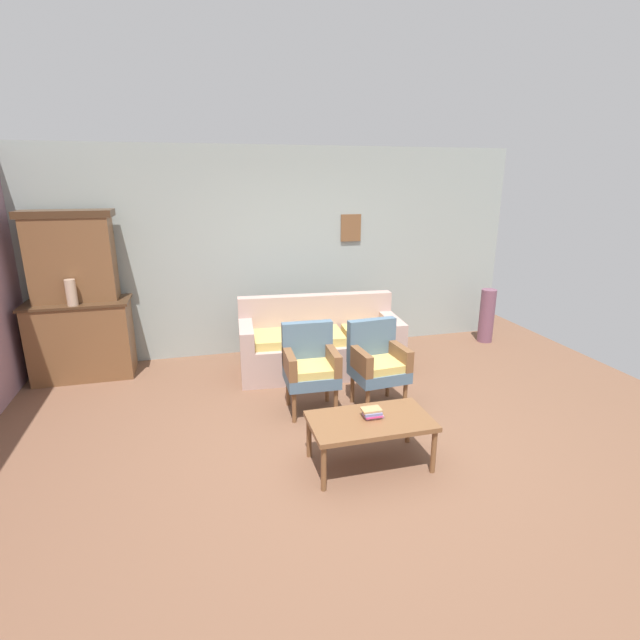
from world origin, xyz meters
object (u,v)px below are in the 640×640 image
object	(u,v)px
vase_on_cabinet	(71,293)
floor_vase_by_wall	(487,316)
side_cabinet	(82,339)
book_stack_on_table	(372,413)
floral_couch	(320,345)
coffee_table	(370,424)
armchair_row_middle	(377,360)
armchair_near_cabinet	(310,364)

from	to	relation	value
vase_on_cabinet	floor_vase_by_wall	xyz separation A→B (m)	(5.38, 0.08, -0.69)
side_cabinet	vase_on_cabinet	distance (m)	0.64
side_cabinet	book_stack_on_table	size ratio (longest dim) A/B	6.55
floral_couch	coffee_table	distance (m)	2.09
coffee_table	floor_vase_by_wall	bearing A→B (deg)	42.63
armchair_row_middle	floor_vase_by_wall	bearing A→B (deg)	33.38
side_cabinet	vase_on_cabinet	bearing A→B (deg)	-89.70
side_cabinet	armchair_near_cabinet	distance (m)	2.86
floral_couch	armchair_near_cabinet	xyz separation A→B (m)	(-0.36, -0.99, 0.17)
side_cabinet	floral_couch	size ratio (longest dim) A/B	0.58
armchair_row_middle	floor_vase_by_wall	xyz separation A→B (m)	(2.28, 1.50, -0.11)
book_stack_on_table	armchair_row_middle	bearing A→B (deg)	66.66
armchair_row_middle	floor_vase_by_wall	size ratio (longest dim) A/B	1.16
side_cabinet	book_stack_on_table	world-z (taller)	side_cabinet
side_cabinet	floral_couch	distance (m)	2.83
vase_on_cabinet	side_cabinet	bearing A→B (deg)	90.30
side_cabinet	armchair_near_cabinet	size ratio (longest dim) A/B	1.28
side_cabinet	coffee_table	xyz separation A→B (m)	(2.65, -2.62, -0.09)
floral_couch	armchair_row_middle	distance (m)	1.13
armchair_row_middle	coffee_table	bearing A→B (deg)	-114.00
coffee_table	vase_on_cabinet	bearing A→B (deg)	137.48
coffee_table	floor_vase_by_wall	size ratio (longest dim) A/B	1.29
floral_couch	coffee_table	size ratio (longest dim) A/B	1.99
vase_on_cabinet	armchair_near_cabinet	xyz separation A→B (m)	(2.41, -1.34, -0.58)
vase_on_cabinet	floor_vase_by_wall	world-z (taller)	vase_on_cabinet
side_cabinet	floor_vase_by_wall	xyz separation A→B (m)	(5.39, -0.10, -0.08)
armchair_row_middle	floor_vase_by_wall	world-z (taller)	armchair_row_middle
book_stack_on_table	floor_vase_by_wall	distance (m)	3.68
armchair_row_middle	book_stack_on_table	xyz separation A→B (m)	(-0.43, -0.99, -0.04)
armchair_near_cabinet	floor_vase_by_wall	world-z (taller)	armchair_near_cabinet
armchair_row_middle	coffee_table	size ratio (longest dim) A/B	0.90
armchair_near_cabinet	book_stack_on_table	world-z (taller)	armchair_near_cabinet
book_stack_on_table	floor_vase_by_wall	bearing A→B (deg)	42.62
armchair_near_cabinet	armchair_row_middle	size ratio (longest dim) A/B	1.00
armchair_near_cabinet	book_stack_on_table	bearing A→B (deg)	-76.02
book_stack_on_table	side_cabinet	bearing A→B (deg)	135.92
vase_on_cabinet	armchair_row_middle	xyz separation A→B (m)	(3.10, -1.42, -0.58)
vase_on_cabinet	floral_couch	xyz separation A→B (m)	(2.77, -0.35, -0.75)
armchair_near_cabinet	book_stack_on_table	xyz separation A→B (m)	(0.27, -1.07, -0.04)
floral_couch	floor_vase_by_wall	distance (m)	2.65
armchair_near_cabinet	floor_vase_by_wall	bearing A→B (deg)	25.64
vase_on_cabinet	coffee_table	size ratio (longest dim) A/B	0.30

